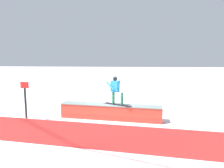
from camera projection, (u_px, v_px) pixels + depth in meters
ground_plane at (110, 119)px, 9.83m from camera, size 120.00×120.00×0.00m
grind_box at (110, 113)px, 9.78m from camera, size 5.16×1.20×0.77m
snowboarder at (116, 89)px, 9.61m from camera, size 1.47×0.97×1.42m
safety_fence at (100, 137)px, 6.47m from camera, size 10.62×1.25×0.91m
trail_marker at (25, 101)px, 9.28m from camera, size 0.40×0.10×1.97m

